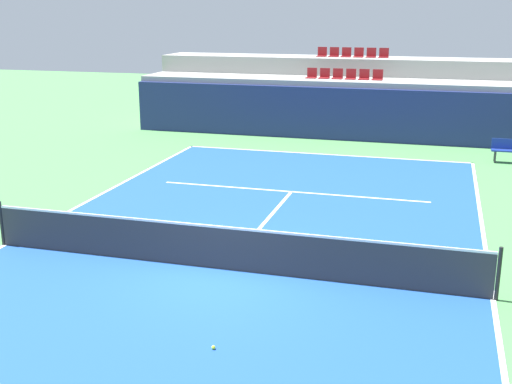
{
  "coord_description": "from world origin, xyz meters",
  "views": [
    {
      "loc": [
        4.24,
        -12.29,
        5.37
      ],
      "look_at": [
        0.14,
        2.0,
        1.2
      ],
      "focal_mm": 45.72,
      "sensor_mm": 36.0,
      "label": 1
    }
  ],
  "objects": [
    {
      "name": "tennis_net",
      "position": [
        0.0,
        0.0,
        0.51
      ],
      "size": [
        11.08,
        0.08,
        1.07
      ],
      "color": "black",
      "rests_on": "court_surface"
    },
    {
      "name": "service_line_far",
      "position": [
        0.0,
        6.4,
        0.01
      ],
      "size": [
        8.26,
        0.1,
        0.0
      ],
      "primitive_type": "cube",
      "color": "white",
      "rests_on": "court_surface"
    },
    {
      "name": "baseline_far",
      "position": [
        0.0,
        11.95,
        0.01
      ],
      "size": [
        11.0,
        0.1,
        0.0
      ],
      "primitive_type": "cube",
      "color": "white",
      "rests_on": "court_surface"
    },
    {
      "name": "back_wall",
      "position": [
        0.0,
        15.05,
        1.1
      ],
      "size": [
        18.26,
        0.3,
        2.21
      ],
      "primitive_type": "cube",
      "color": "navy",
      "rests_on": "ground_plane"
    },
    {
      "name": "ground_plane",
      "position": [
        0.0,
        0.0,
        0.0
      ],
      "size": [
        80.0,
        80.0,
        0.0
      ],
      "primitive_type": "plane",
      "color": "#4C8C4C"
    },
    {
      "name": "seating_row_lower",
      "position": [
        0.0,
        16.49,
        2.56
      ],
      "size": [
        3.34,
        0.44,
        0.44
      ],
      "color": "maroon",
      "rests_on": "stands_tier_lower"
    },
    {
      "name": "sideline_right",
      "position": [
        5.45,
        0.0,
        0.01
      ],
      "size": [
        0.1,
        24.0,
        0.0
      ],
      "primitive_type": "cube",
      "color": "white",
      "rests_on": "court_surface"
    },
    {
      "name": "tennis_ball_2",
      "position": [
        0.93,
        -3.28,
        0.04
      ],
      "size": [
        0.07,
        0.07,
        0.07
      ],
      "primitive_type": "sphere",
      "color": "#CCE033",
      "rests_on": "court_surface"
    },
    {
      "name": "sideline_left",
      "position": [
        -5.45,
        0.0,
        0.01
      ],
      "size": [
        0.1,
        24.0,
        0.0
      ],
      "primitive_type": "cube",
      "color": "white",
      "rests_on": "court_surface"
    },
    {
      "name": "court_surface",
      "position": [
        0.0,
        0.0,
        0.01
      ],
      "size": [
        11.0,
        24.0,
        0.01
      ],
      "primitive_type": "cube",
      "color": "#1E4C99",
      "rests_on": "ground_plane"
    },
    {
      "name": "seating_row_upper",
      "position": [
        0.0,
        18.89,
        3.34
      ],
      "size": [
        3.34,
        0.44,
        0.44
      ],
      "color": "maroon",
      "rests_on": "stands_tier_upper"
    },
    {
      "name": "stands_tier_lower",
      "position": [
        0.0,
        16.4,
        1.22
      ],
      "size": [
        18.26,
        2.4,
        2.44
      ],
      "primitive_type": "cube",
      "color": "#9E9E99",
      "rests_on": "ground_plane"
    },
    {
      "name": "stands_tier_upper",
      "position": [
        0.0,
        18.8,
        1.61
      ],
      "size": [
        18.26,
        2.4,
        3.22
      ],
      "primitive_type": "cube",
      "color": "#9E9E99",
      "rests_on": "ground_plane"
    },
    {
      "name": "centre_service_line",
      "position": [
        0.0,
        3.2,
        0.01
      ],
      "size": [
        0.1,
        6.4,
        0.0
      ],
      "primitive_type": "cube",
      "color": "white",
      "rests_on": "court_surface"
    }
  ]
}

